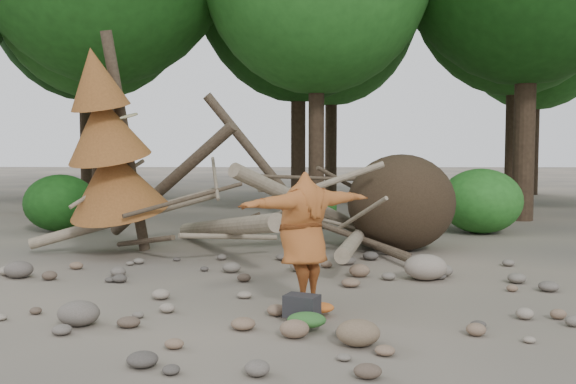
{
  "coord_description": "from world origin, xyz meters",
  "views": [
    {
      "loc": [
        0.47,
        -8.79,
        2.12
      ],
      "look_at": [
        0.32,
        1.5,
        1.4
      ],
      "focal_mm": 40.0,
      "sensor_mm": 36.0,
      "label": 1
    }
  ],
  "objects": [
    {
      "name": "backpack",
      "position": [
        0.53,
        -1.12,
        0.13
      ],
      "size": [
        0.48,
        0.41,
        0.27
      ],
      "primitive_type": "cube",
      "rotation": [
        0.0,
        0.0,
        -0.42
      ],
      "color": "black",
      "rests_on": "ground"
    },
    {
      "name": "dead_conifer",
      "position": [
        -3.12,
        3.37,
        2.11
      ],
      "size": [
        2.06,
        2.16,
        4.35
      ],
      "color": "#4C3F30",
      "rests_on": "ground"
    },
    {
      "name": "bush_mid",
      "position": [
        0.8,
        7.8,
        0.56
      ],
      "size": [
        1.4,
        1.4,
        1.12
      ],
      "primitive_type": "ellipsoid",
      "color": "#1F5C1A",
      "rests_on": "ground"
    },
    {
      "name": "cloth_orange",
      "position": [
        0.77,
        -0.87,
        0.06
      ],
      "size": [
        0.34,
        0.28,
        0.12
      ],
      "primitive_type": "ellipsoid",
      "color": "#B4561E",
      "rests_on": "ground"
    },
    {
      "name": "frisbee_thrower",
      "position": [
        0.55,
        -0.47,
        0.94
      ],
      "size": [
        3.54,
        1.77,
        2.52
      ],
      "color": "#985022",
      "rests_on": "ground"
    },
    {
      "name": "boulder_front_left",
      "position": [
        -2.13,
        -1.33,
        0.15
      ],
      "size": [
        0.5,
        0.45,
        0.3
      ],
      "primitive_type": "ellipsoid",
      "color": "#605850",
      "rests_on": "ground"
    },
    {
      "name": "boulder_mid_left",
      "position": [
        -4.05,
        1.43,
        0.14
      ],
      "size": [
        0.46,
        0.42,
        0.28
      ],
      "primitive_type": "ellipsoid",
      "color": "#5B534C",
      "rests_on": "ground"
    },
    {
      "name": "bush_left",
      "position": [
        -5.5,
        7.2,
        0.72
      ],
      "size": [
        1.8,
        1.8,
        1.44
      ],
      "primitive_type": "ellipsoid",
      "color": "#164913",
      "rests_on": "ground"
    },
    {
      "name": "deadfall_pile",
      "position": [
        2.02,
        4.24,
        0.95
      ],
      "size": [
        8.55,
        5.24,
        3.3
      ],
      "color": "#332619",
      "rests_on": "ground"
    },
    {
      "name": "bush_right",
      "position": [
        5.0,
        7.0,
        0.8
      ],
      "size": [
        2.0,
        2.0,
        1.6
      ],
      "primitive_type": "ellipsoid",
      "color": "#276D22",
      "rests_on": "ground"
    },
    {
      "name": "cloth_green",
      "position": [
        0.58,
        -1.54,
        0.09
      ],
      "size": [
        0.45,
        0.38,
        0.17
      ],
      "primitive_type": "ellipsoid",
      "color": "#2B5D25",
      "rests_on": "ground"
    },
    {
      "name": "boulder_mid_right",
      "position": [
        2.52,
        1.37,
        0.21
      ],
      "size": [
        0.69,
        0.62,
        0.41
      ],
      "primitive_type": "ellipsoid",
      "color": "gray",
      "rests_on": "ground"
    },
    {
      "name": "ground",
      "position": [
        0.0,
        0.0,
        0.0
      ],
      "size": [
        120.0,
        120.0,
        0.0
      ],
      "primitive_type": "plane",
      "color": "#514C44",
      "rests_on": "ground"
    },
    {
      "name": "boulder_front_right",
      "position": [
        1.12,
        -2.06,
        0.14
      ],
      "size": [
        0.47,
        0.43,
        0.28
      ],
      "primitive_type": "ellipsoid",
      "color": "brown",
      "rests_on": "ground"
    }
  ]
}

